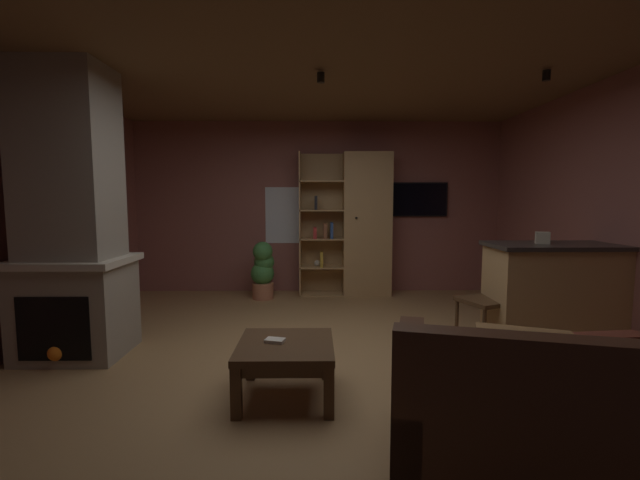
{
  "coord_description": "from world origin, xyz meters",
  "views": [
    {
      "loc": [
        -0.05,
        -3.62,
        1.45
      ],
      "look_at": [
        0.0,
        0.4,
        1.05
      ],
      "focal_mm": 23.55,
      "sensor_mm": 36.0,
      "label": 1
    }
  ],
  "objects": [
    {
      "name": "floor",
      "position": [
        0.0,
        0.0,
        -0.01
      ],
      "size": [
        5.6,
        5.78,
        0.02
      ],
      "primitive_type": "cube",
      "color": "#A37A4C",
      "rests_on": "ground"
    },
    {
      "name": "kitchen_bar_counter",
      "position": [
        2.35,
        0.31,
        0.51
      ],
      "size": [
        1.44,
        0.64,
        1.02
      ],
      "color": "tan",
      "rests_on": "ground"
    },
    {
      "name": "tissue_box",
      "position": [
        2.12,
        0.33,
        1.08
      ],
      "size": [
        0.16,
        0.16,
        0.11
      ],
      "primitive_type": "cube",
      "rotation": [
        0.0,
        0.0,
        -0.39
      ],
      "color": "#BFB299",
      "rests_on": "kitchen_bar_counter"
    },
    {
      "name": "wall_back",
      "position": [
        0.0,
        2.92,
        1.31
      ],
      "size": [
        5.72,
        0.06,
        2.62
      ],
      "primitive_type": "cube",
      "color": "#8E544C",
      "rests_on": "ground"
    },
    {
      "name": "coffee_table",
      "position": [
        -0.26,
        -0.67,
        0.33
      ],
      "size": [
        0.69,
        0.69,
        0.41
      ],
      "color": "#4C331E",
      "rests_on": "ground"
    },
    {
      "name": "track_light_spot_0",
      "position": [
        -1.97,
        0.26,
        2.55
      ],
      "size": [
        0.07,
        0.07,
        0.09
      ],
      "primitive_type": "cylinder",
      "color": "black"
    },
    {
      "name": "track_light_spot_1",
      "position": [
        0.01,
        0.33,
        2.55
      ],
      "size": [
        0.07,
        0.07,
        0.09
      ],
      "primitive_type": "cylinder",
      "color": "black"
    },
    {
      "name": "dining_chair",
      "position": [
        1.68,
        0.38,
        0.53
      ],
      "size": [
        0.55,
        0.55,
        0.92
      ],
      "color": "#4C331E",
      "rests_on": "ground"
    },
    {
      "name": "bookshelf_cabinet",
      "position": [
        0.64,
        2.65,
        1.05
      ],
      "size": [
        1.36,
        0.41,
        2.12
      ],
      "color": "tan",
      "rests_on": "ground"
    },
    {
      "name": "potted_floor_plant",
      "position": [
        -0.8,
        2.39,
        0.42
      ],
      "size": [
        0.34,
        0.36,
        0.83
      ],
      "color": "#B77051",
      "rests_on": "ground"
    },
    {
      "name": "table_book_0",
      "position": [
        -0.34,
        -0.65,
        0.42
      ],
      "size": [
        0.16,
        0.12,
        0.02
      ],
      "primitive_type": "cube",
      "rotation": [
        0.0,
        0.0,
        -0.26
      ],
      "color": "beige",
      "rests_on": "coffee_table"
    },
    {
      "name": "window_pane_back",
      "position": [
        -0.43,
        2.89,
        1.19
      ],
      "size": [
        0.76,
        0.01,
        0.87
      ],
      "primitive_type": "cube",
      "color": "white"
    },
    {
      "name": "leather_couch",
      "position": [
        1.13,
        -1.55,
        0.31
      ],
      "size": [
        1.66,
        1.2,
        0.84
      ],
      "color": "#4C2D1E",
      "rests_on": "ground"
    },
    {
      "name": "track_light_spot_2",
      "position": [
        2.03,
        0.24,
        2.55
      ],
      "size": [
        0.07,
        0.07,
        0.09
      ],
      "primitive_type": "cylinder",
      "color": "black"
    },
    {
      "name": "wall_mounted_tv",
      "position": [
        1.53,
        2.86,
        1.43
      ],
      "size": [
        0.93,
        0.06,
        0.52
      ],
      "color": "black"
    },
    {
      "name": "ceiling",
      "position": [
        0.0,
        0.0,
        2.63
      ],
      "size": [
        5.6,
        5.78,
        0.02
      ],
      "primitive_type": "cube",
      "color": "brown"
    },
    {
      "name": "stone_fireplace",
      "position": [
        -2.25,
        0.19,
        1.18
      ],
      "size": [
        0.96,
        0.79,
        2.62
      ],
      "color": "gray",
      "rests_on": "ground"
    }
  ]
}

